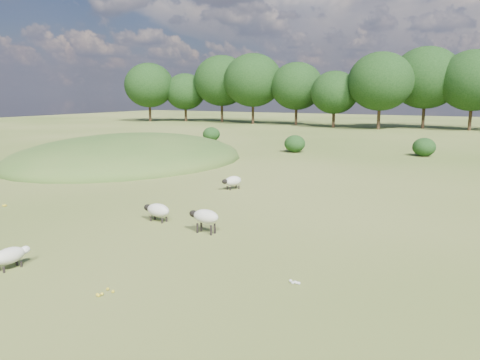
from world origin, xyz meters
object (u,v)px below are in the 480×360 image
at_px(sheep_1, 205,217).
at_px(sheep_0, 157,210).
at_px(sheep_3, 233,181).
at_px(sheep_2, 11,255).

bearing_deg(sheep_1, sheep_0, -8.98).
bearing_deg(sheep_0, sheep_3, -82.33).
bearing_deg(sheep_0, sheep_1, 173.87).
height_order(sheep_1, sheep_2, sheep_1).
bearing_deg(sheep_1, sheep_2, 62.71).
distance_m(sheep_0, sheep_2, 6.18).
distance_m(sheep_1, sheep_3, 8.00).
relative_size(sheep_2, sheep_3, 0.88).
height_order(sheep_0, sheep_2, sheep_0).
relative_size(sheep_0, sheep_3, 0.99).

